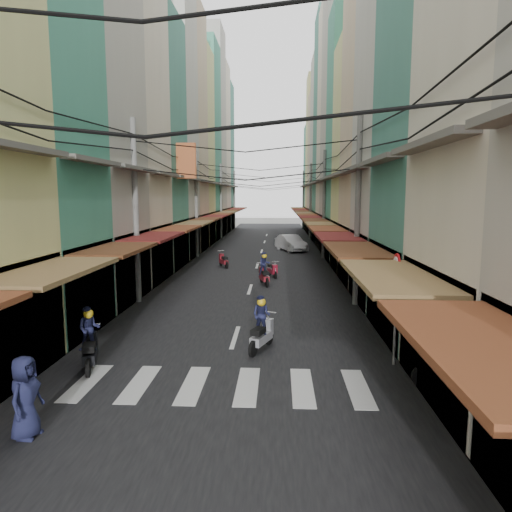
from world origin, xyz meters
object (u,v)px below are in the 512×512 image
(bicycle, at_px, (422,319))
(white_car, at_px, (291,251))
(market_umbrella, at_px, (468,286))
(traffic_sign, at_px, (396,283))

(bicycle, bearing_deg, white_car, 29.04)
(market_umbrella, bearing_deg, bicycle, 84.40)
(bicycle, relative_size, traffic_sign, 0.50)
(bicycle, xyz_separation_m, traffic_sign, (-2.40, -5.12, 2.41))
(white_car, relative_size, bicycle, 3.02)
(white_car, relative_size, traffic_sign, 1.52)
(white_car, bearing_deg, market_umbrella, -102.35)
(traffic_sign, bearing_deg, market_umbrella, -8.83)
(market_umbrella, bearing_deg, traffic_sign, 171.17)
(white_car, height_order, bicycle, white_car)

